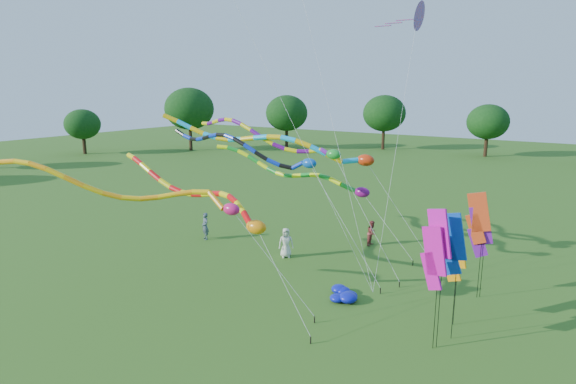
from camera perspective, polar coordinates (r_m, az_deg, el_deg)
The scene contains 19 objects.
ground at distance 21.07m, azimuth -0.95°, elevation -14.76°, with size 160.00×160.00×0.00m, color #265A18.
tree_ring at distance 21.66m, azimuth 5.40°, elevation 1.42°, with size 116.67×119.11×9.52m.
tube_kite_red at distance 22.66m, azimuth -9.68°, elevation -0.68°, with size 13.04×2.79×6.56m.
tube_kite_orange at distance 20.98m, azimuth -17.39°, elevation 0.16°, with size 12.67×5.88×7.20m.
tube_kite_purple at distance 26.86m, azimuth -1.43°, elevation 6.25°, with size 13.84×1.61×8.39m.
tube_kite_blue at distance 25.12m, azimuth -4.30°, elevation 4.96°, with size 12.85×1.07×7.75m.
tube_kite_cyan at distance 26.78m, azimuth -0.37°, elevation 5.60°, with size 15.13×4.36×8.54m.
tube_kite_green at distance 28.99m, azimuth 2.07°, elevation 1.99°, with size 13.24×1.13×6.39m.
delta_kite_high_c at distance 26.61m, azimuth 15.07°, elevation 19.51°, with size 2.92×6.21×14.19m.
banner_pole_red at distance 23.40m, azimuth 21.59°, elevation -2.95°, with size 1.16×0.20×5.04m.
banner_pole_violet at distance 23.62m, azimuth 21.77°, elevation -4.39°, with size 1.14×0.41×4.41m.
banner_pole_magenta_b at distance 18.37m, azimuth 17.37°, elevation -5.62°, with size 1.11×0.50×5.38m.
banner_pole_magenta_a at distance 18.45m, azimuth 16.83°, elevation -7.58°, with size 1.12×0.45×4.74m.
banner_pole_orange at distance 20.62m, azimuth 18.94°, elevation -6.84°, with size 1.15×0.32×4.32m.
banner_pole_blue_b at distance 19.23m, azimuth 18.86°, elevation -5.89°, with size 1.16×0.23×5.07m.
blue_nylon_heap at distance 22.84m, azimuth 6.55°, elevation -12.04°, with size 1.36×1.38×0.46m.
person_a at distance 27.70m, azimuth -0.25°, elevation -6.04°, with size 0.84×0.55×1.72m, color silver.
person_b at distance 31.31m, azimuth -9.78°, elevation -4.02°, with size 0.64×0.42×1.74m, color #455461.
person_c at distance 30.21m, azimuth 9.92°, elevation -4.80°, with size 0.76×0.59×1.56m, color brown.
Camera 1 is at (10.49, -15.54, 9.61)m, focal length 30.00 mm.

